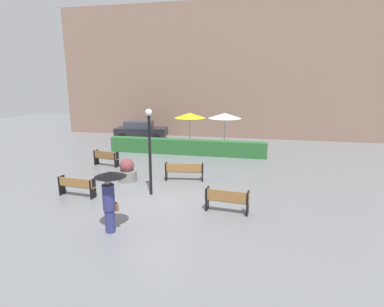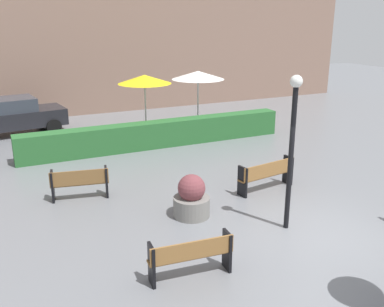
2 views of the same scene
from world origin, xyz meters
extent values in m
plane|color=slate|center=(0.00, 0.00, 0.00)|extent=(60.00, 60.00, 0.00)
cube|color=brown|center=(-4.58, 4.57, 0.44)|extent=(1.59, 0.56, 0.04)
cube|color=brown|center=(-4.61, 4.42, 0.66)|extent=(1.54, 0.34, 0.41)
cube|color=black|center=(-5.29, 4.69, 0.43)|extent=(0.13, 0.37, 0.87)
cube|color=black|center=(-3.87, 4.41, 0.43)|extent=(0.13, 0.37, 0.87)
cube|color=olive|center=(2.90, -0.47, 0.44)|extent=(1.64, 0.41, 0.04)
cube|color=olive|center=(2.88, -0.62, 0.67)|extent=(1.62, 0.20, 0.42)
cube|color=black|center=(2.14, -0.42, 0.44)|extent=(0.09, 0.35, 0.88)
cube|color=black|center=(3.64, -0.57, 0.44)|extent=(0.09, 0.35, 0.88)
cube|color=olive|center=(0.44, 2.91, 0.44)|extent=(1.91, 0.54, 0.04)
cube|color=olive|center=(0.46, 2.76, 0.67)|extent=(1.88, 0.31, 0.41)
cube|color=black|center=(-0.44, 2.76, 0.44)|extent=(0.11, 0.38, 0.87)
cube|color=black|center=(1.32, 3.02, 0.44)|extent=(0.11, 0.38, 0.87)
cube|color=olive|center=(-3.43, -0.18, 0.44)|extent=(1.68, 0.40, 0.04)
cube|color=olive|center=(-3.44, -0.33, 0.64)|extent=(1.66, 0.19, 0.36)
cube|color=black|center=(-4.20, -0.13, 0.41)|extent=(0.09, 0.36, 0.82)
cube|color=black|center=(-2.66, -0.27, 0.41)|extent=(0.09, 0.36, 0.82)
cylinder|color=navy|center=(-0.58, -2.84, 0.38)|extent=(0.32, 0.32, 0.76)
cube|color=#B2A599|center=(-0.62, -2.79, 0.04)|extent=(0.41, 0.41, 0.08)
cylinder|color=navy|center=(-0.58, -2.84, 1.18)|extent=(0.38, 0.38, 0.83)
sphere|color=tan|center=(-0.58, -2.84, 1.69)|extent=(0.21, 0.21, 0.21)
cube|color=brown|center=(-0.43, -2.68, 0.81)|extent=(0.26, 0.28, 0.22)
cylinder|color=black|center=(-0.51, -2.77, 1.47)|extent=(0.02, 0.02, 0.90)
cone|color=black|center=(-0.51, -2.77, 1.92)|extent=(1.00, 1.00, 0.16)
cylinder|color=slate|center=(-2.26, 2.23, 0.25)|extent=(0.93, 0.93, 0.51)
sphere|color=brown|center=(-2.26, 2.23, 0.76)|extent=(0.70, 0.70, 0.70)
cylinder|color=black|center=(-0.48, 0.69, 1.69)|extent=(0.12, 0.12, 3.39)
sphere|color=white|center=(-0.48, 0.69, 3.51)|extent=(0.28, 0.28, 0.28)
cylinder|color=silver|center=(-0.83, 9.68, 1.23)|extent=(0.06, 0.06, 2.47)
cone|color=yellow|center=(-0.83, 9.68, 2.47)|extent=(2.15, 2.15, 0.35)
cylinder|color=silver|center=(1.58, 9.75, 1.25)|extent=(0.06, 0.06, 2.49)
cone|color=white|center=(1.58, 9.75, 2.49)|extent=(2.24, 2.24, 0.35)
cube|color=#28602D|center=(-0.79, 8.40, 0.50)|extent=(10.53, 0.70, 1.00)
cube|color=#846656|center=(0.00, 16.00, 5.61)|extent=(28.00, 1.20, 11.22)
cube|color=black|center=(-5.71, 12.85, 0.67)|extent=(4.39, 2.28, 0.70)
cube|color=#333842|center=(-5.91, 12.82, 1.29)|extent=(2.39, 1.88, 0.55)
cylinder|color=black|center=(-4.41, 13.90, 0.32)|extent=(0.66, 0.30, 0.64)
cylinder|color=black|center=(-4.18, 12.17, 0.32)|extent=(0.66, 0.30, 0.64)
cylinder|color=black|center=(-7.24, 13.53, 0.32)|extent=(0.66, 0.30, 0.64)
cylinder|color=black|center=(-7.01, 11.80, 0.32)|extent=(0.66, 0.30, 0.64)
camera|label=1|loc=(3.93, -11.15, 4.67)|focal=28.87mm
camera|label=2|loc=(-6.53, -6.83, 4.82)|focal=40.43mm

